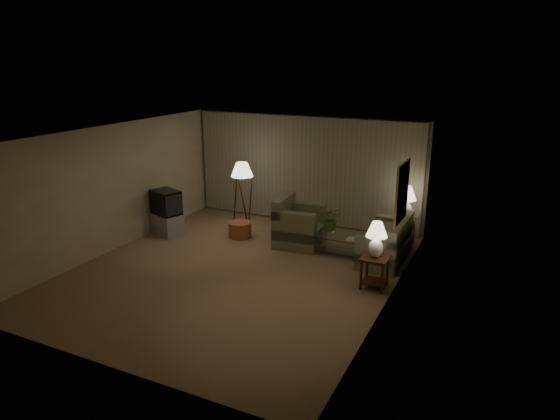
% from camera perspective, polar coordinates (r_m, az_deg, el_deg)
% --- Properties ---
extents(ground, '(7.00, 7.00, 0.00)m').
position_cam_1_polar(ground, '(9.95, -5.05, -6.94)').
color(ground, tan).
rests_on(ground, ground).
extents(room_shell, '(6.04, 7.02, 2.72)m').
position_cam_1_polar(room_shell, '(10.65, -1.07, 4.66)').
color(room_shell, beige).
rests_on(room_shell, ground).
extents(sofa, '(1.63, 0.84, 0.72)m').
position_cam_1_polar(sofa, '(10.50, 11.91, -3.82)').
color(sofa, '#757753').
rests_on(sofa, ground).
extents(armchair, '(1.19, 1.14, 0.86)m').
position_cam_1_polar(armchair, '(11.11, 2.26, -1.89)').
color(armchair, '#757753').
rests_on(armchair, ground).
extents(side_table_near, '(0.48, 0.48, 0.60)m').
position_cam_1_polar(side_table_near, '(9.24, 10.77, -6.42)').
color(side_table_near, '#34190E').
rests_on(side_table_near, ground).
extents(side_table_far, '(0.48, 0.40, 0.60)m').
position_cam_1_polar(side_table_far, '(11.48, 13.99, -1.95)').
color(side_table_far, '#34190E').
rests_on(side_table_far, ground).
extents(table_lamp_near, '(0.38, 0.38, 0.66)m').
position_cam_1_polar(table_lamp_near, '(9.02, 10.97, -2.99)').
color(table_lamp_near, white).
rests_on(table_lamp_near, side_table_near).
extents(table_lamp_far, '(0.43, 0.43, 0.75)m').
position_cam_1_polar(table_lamp_far, '(11.29, 14.22, 1.15)').
color(table_lamp_far, white).
rests_on(table_lamp_far, side_table_far).
extents(coffee_table, '(1.08, 0.59, 0.41)m').
position_cam_1_polar(coffee_table, '(10.70, 6.53, -3.63)').
color(coffee_table, silver).
rests_on(coffee_table, ground).
extents(tv_cabinet, '(1.07, 0.97, 0.50)m').
position_cam_1_polar(tv_cabinet, '(12.12, -12.74, -1.57)').
color(tv_cabinet, '#98989A').
rests_on(tv_cabinet, ground).
extents(crt_tv, '(0.98, 0.91, 0.57)m').
position_cam_1_polar(crt_tv, '(11.96, -12.90, 0.86)').
color(crt_tv, black).
rests_on(crt_tv, tv_cabinet).
extents(floor_lamp, '(0.53, 0.53, 1.65)m').
position_cam_1_polar(floor_lamp, '(12.08, -4.31, 1.78)').
color(floor_lamp, '#34190E').
rests_on(floor_lamp, ground).
extents(ottoman, '(0.56, 0.56, 0.36)m').
position_cam_1_polar(ottoman, '(11.70, -4.60, -2.23)').
color(ottoman, '#A96639').
rests_on(ottoman, ground).
extents(vase, '(0.18, 0.18, 0.17)m').
position_cam_1_polar(vase, '(10.67, 5.81, -2.39)').
color(vase, white).
rests_on(vase, coffee_table).
extents(flowers, '(0.58, 0.54, 0.52)m').
position_cam_1_polar(flowers, '(10.56, 5.87, -0.62)').
color(flowers, '#456A2F').
rests_on(flowers, vase).
extents(book, '(0.18, 0.25, 0.02)m').
position_cam_1_polar(book, '(10.48, 7.67, -3.25)').
color(book, olive).
rests_on(book, coffee_table).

